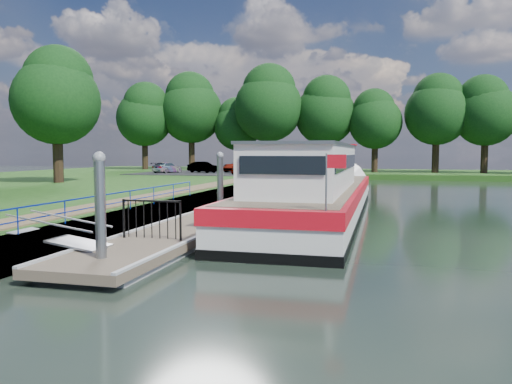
% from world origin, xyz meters
% --- Properties ---
extents(ground, '(160.00, 160.00, 0.00)m').
position_xyz_m(ground, '(0.00, 0.00, 0.00)').
color(ground, black).
rests_on(ground, ground).
extents(bank_edge, '(1.10, 90.00, 0.78)m').
position_xyz_m(bank_edge, '(-2.55, 15.00, 0.39)').
color(bank_edge, '#473D2D').
rests_on(bank_edge, ground).
extents(far_bank, '(60.00, 18.00, 0.60)m').
position_xyz_m(far_bank, '(12.00, 52.00, 0.30)').
color(far_bank, '#1C4313').
rests_on(far_bank, ground).
extents(footpath, '(1.60, 40.00, 0.05)m').
position_xyz_m(footpath, '(-4.40, 8.00, 0.80)').
color(footpath, brown).
rests_on(footpath, riverbank).
extents(carpark, '(14.00, 12.00, 0.06)m').
position_xyz_m(carpark, '(-11.00, 38.00, 0.81)').
color(carpark, black).
rests_on(carpark, riverbank).
extents(blue_fence, '(0.04, 18.04, 0.72)m').
position_xyz_m(blue_fence, '(-2.75, 3.00, 1.31)').
color(blue_fence, '#0C2DBF').
rests_on(blue_fence, riverbank).
extents(pontoon, '(2.50, 30.00, 0.56)m').
position_xyz_m(pontoon, '(0.00, 13.00, 0.18)').
color(pontoon, brown).
rests_on(pontoon, ground).
extents(mooring_piles, '(0.30, 27.30, 3.55)m').
position_xyz_m(mooring_piles, '(0.00, 13.00, 1.28)').
color(mooring_piles, gray).
rests_on(mooring_piles, ground).
extents(gangway, '(2.58, 1.00, 0.92)m').
position_xyz_m(gangway, '(-1.85, 0.50, 0.63)').
color(gangway, '#A5A8AD').
rests_on(gangway, ground).
extents(gate_panel, '(1.85, 0.05, 1.15)m').
position_xyz_m(gate_panel, '(-0.00, 2.20, 1.15)').
color(gate_panel, black).
rests_on(gate_panel, ground).
extents(barge, '(4.36, 21.15, 4.78)m').
position_xyz_m(barge, '(3.60, 11.93, 1.09)').
color(barge, black).
rests_on(barge, ground).
extents(horizon_trees, '(54.38, 10.03, 12.87)m').
position_xyz_m(horizon_trees, '(-1.61, 48.68, 7.95)').
color(horizon_trees, '#332316').
rests_on(horizon_trees, ground).
extents(bank_tree_a, '(6.12, 6.12, 9.72)m').
position_xyz_m(bank_tree_a, '(-15.99, 20.08, 7.02)').
color(bank_tree_a, '#332316').
rests_on(bank_tree_a, riverbank).
extents(car_a, '(1.69, 3.79, 1.27)m').
position_xyz_m(car_a, '(-6.69, 35.73, 1.47)').
color(car_a, '#999999').
rests_on(car_a, carpark).
extents(car_b, '(3.65, 2.34, 1.14)m').
position_xyz_m(car_b, '(-11.58, 37.64, 1.40)').
color(car_b, '#999999').
rests_on(car_b, carpark).
extents(car_c, '(2.40, 3.98, 1.08)m').
position_xyz_m(car_c, '(-15.14, 36.63, 1.37)').
color(car_c, '#999999').
rests_on(car_c, carpark).
extents(car_d, '(3.78, 5.00, 1.26)m').
position_xyz_m(car_d, '(-8.25, 40.14, 1.47)').
color(car_d, '#999999').
rests_on(car_d, carpark).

